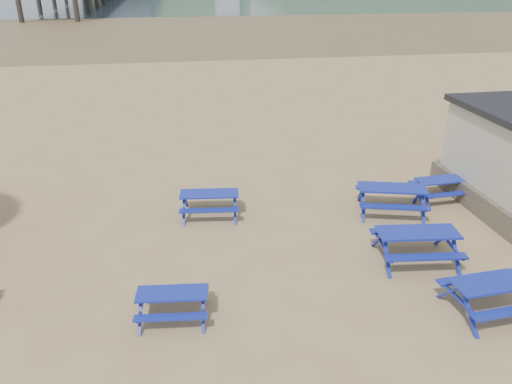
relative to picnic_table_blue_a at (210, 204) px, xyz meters
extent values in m
plane|color=tan|center=(1.27, -2.23, -0.37)|extent=(400.00, 400.00, 0.00)
plane|color=olive|center=(1.27, 52.77, -0.37)|extent=(400.00, 400.00, 0.00)
cube|color=#112299|center=(0.00, 0.00, 0.35)|extent=(1.85, 0.89, 0.05)
cube|color=#112299|center=(0.07, 0.59, 0.07)|extent=(1.80, 0.45, 0.05)
cube|color=#112299|center=(-0.07, -0.59, 0.07)|extent=(1.80, 0.45, 0.05)
cube|color=#112299|center=(5.57, -0.79, 0.46)|extent=(2.19, 1.32, 0.06)
cube|color=#112299|center=(5.75, -0.13, 0.14)|extent=(2.05, 0.82, 0.06)
cube|color=#112299|center=(5.39, -1.45, 0.14)|extent=(2.05, 0.82, 0.06)
cube|color=#112299|center=(7.61, -0.13, 0.31)|extent=(1.73, 0.75, 0.05)
cube|color=#112299|center=(7.58, 0.44, 0.05)|extent=(1.71, 0.32, 0.05)
cube|color=#112299|center=(7.64, -0.69, 0.05)|extent=(1.71, 0.32, 0.05)
cube|color=#112299|center=(-1.23, -4.81, 0.25)|extent=(1.59, 0.76, 0.04)
cube|color=#112299|center=(-1.17, -4.30, 0.01)|extent=(1.55, 0.38, 0.04)
cube|color=#112299|center=(-1.28, -5.32, 0.01)|extent=(1.55, 0.38, 0.04)
cube|color=#112299|center=(5.74, -5.82, 0.40)|extent=(1.95, 0.86, 0.05)
cube|color=#112299|center=(5.70, -5.19, 0.10)|extent=(1.92, 0.38, 0.05)
cube|color=#112299|center=(5.05, -3.54, 0.46)|extent=(2.12, 1.02, 0.06)
cube|color=#112299|center=(5.12, -2.87, 0.14)|extent=(2.07, 0.51, 0.06)
cube|color=#112299|center=(4.97, -4.22, 0.14)|extent=(2.07, 0.51, 0.06)
ellipsoid|color=#2D4C1E|center=(91.27, 227.77, -10.37)|extent=(264.00, 144.00, 108.00)
camera|label=1|loc=(-0.96, -13.86, 6.66)|focal=35.00mm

